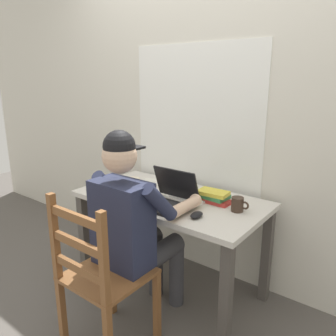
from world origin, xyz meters
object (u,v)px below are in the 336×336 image
object	(u,v)px
desk	(171,211)
laptop	(168,197)
wooden_chair	(101,278)
computer_mouse	(197,215)
book_stack_main	(214,196)
landscape_photo_print	(108,191)
seated_person	(135,222)
coffee_mug_white	(134,184)
coffee_mug_dark	(238,204)

from	to	relation	value
desk	laptop	size ratio (longest dim) A/B	3.95
wooden_chair	computer_mouse	xyz separation A→B (m)	(0.28, 0.51, 0.27)
book_stack_main	landscape_photo_print	bearing A→B (deg)	-158.96
desk	book_stack_main	size ratio (longest dim) A/B	5.97
seated_person	book_stack_main	world-z (taller)	seated_person
coffee_mug_white	coffee_mug_dark	size ratio (longest dim) A/B	1.10
coffee_mug_white	book_stack_main	world-z (taller)	coffee_mug_white
laptop	coffee_mug_white	xyz separation A→B (m)	(-0.38, 0.09, -0.01)
laptop	coffee_mug_dark	bearing A→B (deg)	23.15
wooden_chair	coffee_mug_white	distance (m)	0.80
desk	wooden_chair	size ratio (longest dim) A/B	1.38
book_stack_main	laptop	bearing A→B (deg)	-134.45
computer_mouse	book_stack_main	world-z (taller)	book_stack_main
seated_person	wooden_chair	xyz separation A→B (m)	(0.00, -0.28, -0.22)
desk	landscape_photo_print	size ratio (longest dim) A/B	10.02
landscape_photo_print	book_stack_main	bearing A→B (deg)	29.71
desk	computer_mouse	xyz separation A→B (m)	(0.34, -0.19, 0.12)
wooden_chair	computer_mouse	distance (m)	0.64
book_stack_main	landscape_photo_print	world-z (taller)	book_stack_main
seated_person	laptop	world-z (taller)	seated_person
book_stack_main	computer_mouse	bearing A→B (deg)	-81.47
seated_person	wooden_chair	size ratio (longest dim) A/B	1.32
laptop	seated_person	bearing A→B (deg)	-94.56
coffee_mug_dark	book_stack_main	size ratio (longest dim) A/B	0.52
landscape_photo_print	laptop	bearing A→B (deg)	15.04
laptop	coffee_mug_dark	size ratio (longest dim) A/B	2.92
desk	seated_person	xyz separation A→B (m)	(0.05, -0.42, 0.08)
desk	computer_mouse	size ratio (longest dim) A/B	13.02
computer_mouse	landscape_photo_print	bearing A→B (deg)	179.68
coffee_mug_white	landscape_photo_print	xyz separation A→B (m)	(-0.13, -0.14, -0.04)
desk	wooden_chair	world-z (taller)	wooden_chair
seated_person	book_stack_main	distance (m)	0.57
coffee_mug_dark	landscape_photo_print	xyz separation A→B (m)	(-0.91, -0.23, -0.04)
wooden_chair	laptop	xyz separation A→B (m)	(0.02, 0.57, 0.30)
seated_person	landscape_photo_print	size ratio (longest dim) A/B	9.60
desk	coffee_mug_dark	bearing A→B (deg)	5.31
coffee_mug_dark	computer_mouse	bearing A→B (deg)	-122.26
computer_mouse	landscape_photo_print	world-z (taller)	computer_mouse
wooden_chair	landscape_photo_print	world-z (taller)	wooden_chair
wooden_chair	landscape_photo_print	distance (m)	0.75
laptop	book_stack_main	size ratio (longest dim) A/B	1.51
desk	landscape_photo_print	world-z (taller)	landscape_photo_print
laptop	desk	bearing A→B (deg)	120.45
coffee_mug_white	laptop	bearing A→B (deg)	-13.04
desk	seated_person	world-z (taller)	seated_person
coffee_mug_dark	book_stack_main	xyz separation A→B (m)	(-0.19, 0.05, -0.00)
computer_mouse	wooden_chair	bearing A→B (deg)	-119.07
book_stack_main	desk	bearing A→B (deg)	-162.59
laptop	landscape_photo_print	bearing A→B (deg)	-173.63
laptop	computer_mouse	world-z (taller)	laptop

